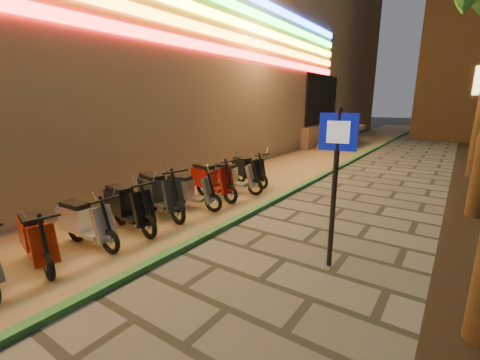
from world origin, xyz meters
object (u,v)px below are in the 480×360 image
Objects in this scene: scooter_6 at (84,222)px; scooter_11 at (233,177)px; scooter_9 at (188,191)px; scooter_10 at (210,180)px; scooter_12 at (247,170)px; scooter_5 at (36,239)px; scooter_7 at (127,206)px; pedestrian_sign at (336,167)px; scooter_8 at (158,193)px.

scooter_11 is (0.15, 4.59, 0.02)m from scooter_6.
scooter_10 reaches higher than scooter_9.
scooter_12 reaches higher than scooter_6.
scooter_11 reaches higher than scooter_9.
scooter_5 is 0.86× the size of scooter_10.
scooter_12 is at bearing 103.09° from scooter_5.
scooter_9 is 0.97× the size of scooter_11.
scooter_6 is (-0.04, 0.86, 0.01)m from scooter_5.
scooter_5 is at bearing -101.51° from scooter_9.
scooter_6 is 0.96× the size of scooter_11.
scooter_9 is (0.05, 3.59, 0.02)m from scooter_5.
scooter_7 is at bearing -79.85° from scooter_10.
pedestrian_sign is 1.64× the size of scooter_11.
scooter_7 is 1.06× the size of scooter_11.
scooter_8 reaches higher than scooter_5.
pedestrian_sign is at bearing -14.93° from scooter_10.
scooter_9 reaches higher than scooter_6.
scooter_9 is at bearing 101.75° from scooter_5.
scooter_6 is 5.64m from scooter_12.
scooter_5 is 0.94× the size of scooter_11.
scooter_6 is at bearing -72.58° from scooter_12.
scooter_11 is 0.99× the size of scooter_12.
pedestrian_sign reaches higher than scooter_9.
scooter_8 is at bearing -74.64° from scooter_12.
scooter_12 is at bearing 100.89° from scooter_8.
pedestrian_sign is at bearing -25.22° from scooter_12.
scooter_5 is 0.86m from scooter_6.
scooter_9 is at bearing -73.01° from scooter_10.
scooter_12 is at bearing 86.26° from scooter_6.
scooter_8 is (-4.25, 0.08, -1.13)m from pedestrian_sign.
pedestrian_sign is 1.62× the size of scooter_12.
scooter_10 is (-0.09, 4.64, 0.07)m from scooter_5.
scooter_6 is at bearing 105.07° from scooter_5.
scooter_10 is 0.84m from scooter_11.
scooter_5 is 2.82m from scooter_8.
scooter_8 is at bearing -116.97° from scooter_9.
scooter_10 reaches higher than scooter_5.
scooter_7 reaches higher than scooter_5.
scooter_8 reaches higher than scooter_10.
pedestrian_sign reaches higher than scooter_6.
scooter_5 is 0.83× the size of scooter_8.
scooter_12 is (-0.00, 4.66, -0.02)m from scooter_7.
scooter_11 is (-3.95, 2.72, -1.20)m from pedestrian_sign.
scooter_7 is at bearing 87.60° from scooter_6.
scooter_7 is at bearing -104.44° from scooter_9.
pedestrian_sign reaches higher than scooter_5.
scooter_10 is at bearing 97.27° from scooter_7.
scooter_9 is (0.23, 0.78, -0.08)m from scooter_8.
scooter_12 reaches higher than scooter_9.
scooter_6 is 2.74m from scooter_9.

